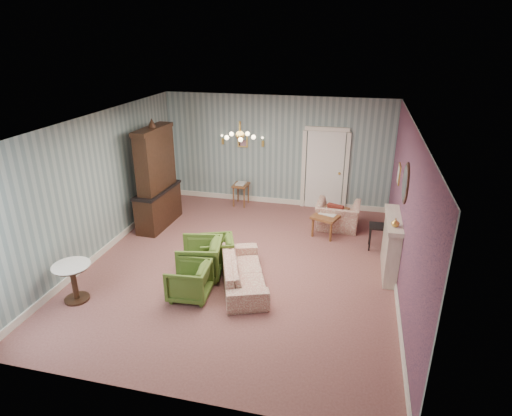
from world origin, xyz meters
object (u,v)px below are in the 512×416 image
(fireplace, at_px, (391,245))
(olive_chair_b, at_px, (200,257))
(olive_chair_a, at_px, (189,279))
(sofa_chintz, at_px, (243,267))
(coffee_table, at_px, (330,222))
(pedestal_table, at_px, (74,282))
(olive_chair_c, at_px, (217,250))
(wingback_chair, at_px, (338,211))
(side_table_black, at_px, (377,237))
(dresser, at_px, (156,175))

(fireplace, bearing_deg, olive_chair_b, -164.51)
(olive_chair_b, bearing_deg, olive_chair_a, -5.82)
(sofa_chintz, height_order, fireplace, fireplace)
(coffee_table, height_order, pedestal_table, pedestal_table)
(olive_chair_c, relative_size, coffee_table, 0.67)
(coffee_table, bearing_deg, olive_chair_c, -134.80)
(wingback_chair, distance_m, coffee_table, 0.35)
(fireplace, relative_size, side_table_black, 2.53)
(olive_chair_c, relative_size, dresser, 0.27)
(pedestal_table, bearing_deg, olive_chair_a, 16.28)
(olive_chair_a, height_order, dresser, dresser)
(dresser, height_order, fireplace, dresser)
(dresser, bearing_deg, fireplace, -8.51)
(olive_chair_a, height_order, pedestal_table, olive_chair_a)
(sofa_chintz, distance_m, fireplace, 2.86)
(wingback_chair, bearing_deg, coffee_table, 59.06)
(olive_chair_b, height_order, fireplace, fireplace)
(olive_chair_c, distance_m, pedestal_table, 2.66)
(olive_chair_a, bearing_deg, coffee_table, 141.83)
(dresser, relative_size, side_table_black, 4.58)
(sofa_chintz, relative_size, wingback_chair, 1.86)
(olive_chair_b, height_order, olive_chair_c, olive_chair_b)
(coffee_table, bearing_deg, dresser, -172.55)
(olive_chair_b, relative_size, wingback_chair, 0.81)
(wingback_chair, relative_size, coffee_table, 0.99)
(fireplace, distance_m, side_table_black, 1.02)
(sofa_chintz, xyz_separation_m, pedestal_table, (-2.72, -1.17, -0.01))
(olive_chair_c, height_order, coffee_table, olive_chair_c)
(olive_chair_b, bearing_deg, pedestal_table, -65.99)
(olive_chair_b, height_order, sofa_chintz, olive_chair_b)
(wingback_chair, bearing_deg, pedestal_table, 45.74)
(olive_chair_b, height_order, wingback_chair, wingback_chair)
(fireplace, bearing_deg, coffee_table, 129.15)
(coffee_table, relative_size, side_table_black, 1.81)
(olive_chair_a, height_order, olive_chair_b, olive_chair_b)
(sofa_chintz, height_order, side_table_black, sofa_chintz)
(coffee_table, distance_m, side_table_black, 1.22)
(sofa_chintz, relative_size, dresser, 0.73)
(olive_chair_c, distance_m, wingback_chair, 3.24)
(sofa_chintz, xyz_separation_m, dresser, (-2.68, 2.12, 0.90))
(olive_chair_c, distance_m, coffee_table, 2.94)
(side_table_black, xyz_separation_m, pedestal_table, (-5.15, -3.21, 0.07))
(olive_chair_a, height_order, wingback_chair, wingback_chair)
(dresser, bearing_deg, olive_chair_c, -35.86)
(wingback_chair, bearing_deg, dresser, 12.56)
(wingback_chair, xyz_separation_m, dresser, (-4.21, -0.79, 0.83))
(olive_chair_b, xyz_separation_m, fireplace, (3.52, 0.98, 0.17))
(olive_chair_a, xyz_separation_m, side_table_black, (3.25, 2.66, -0.08))
(olive_chair_a, relative_size, pedestal_table, 1.02)
(olive_chair_a, xyz_separation_m, olive_chair_b, (-0.07, 0.73, 0.05))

